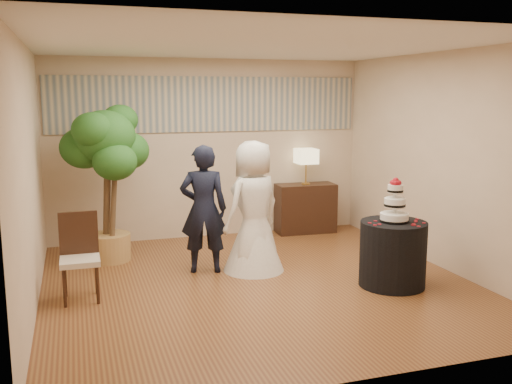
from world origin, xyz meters
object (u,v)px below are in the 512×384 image
object	(u,v)px
wedding_cake	(395,200)
side_chair	(80,258)
table_lamp	(306,167)
ficus_tree	(107,183)
console	(305,208)
cake_table	(393,254)
bride	(254,206)
groom	(204,209)

from	to	relation	value
wedding_cake	side_chair	bearing A→B (deg)	170.15
table_lamp	ficus_tree	distance (m)	3.26
table_lamp	side_chair	distance (m)	4.24
console	ficus_tree	xyz separation A→B (m)	(-3.19, -0.69, 0.68)
cake_table	table_lamp	xyz separation A→B (m)	(0.05, 2.79, 0.70)
cake_table	wedding_cake	world-z (taller)	wedding_cake
table_lamp	side_chair	xyz separation A→B (m)	(-3.58, -2.18, -0.61)
bride	side_chair	xyz separation A→B (m)	(-2.15, -0.46, -0.36)
cake_table	wedding_cake	distance (m)	0.65
groom	ficus_tree	xyz separation A→B (m)	(-1.13, 0.88, 0.26)
cake_table	table_lamp	world-z (taller)	table_lamp
wedding_cake	console	world-z (taller)	wedding_cake
groom	table_lamp	world-z (taller)	groom
bride	ficus_tree	distance (m)	2.04
console	table_lamp	world-z (taller)	table_lamp
wedding_cake	ficus_tree	xyz separation A→B (m)	(-3.14, 2.10, 0.04)
bride	wedding_cake	size ratio (longest dim) A/B	3.20
bride	side_chair	world-z (taller)	bride
table_lamp	groom	bearing A→B (deg)	-142.58
table_lamp	ficus_tree	world-z (taller)	ficus_tree
groom	cake_table	distance (m)	2.39
groom	console	size ratio (longest dim) A/B	1.70
side_chair	bride	bearing A→B (deg)	12.50
groom	ficus_tree	bearing A→B (deg)	-24.76
console	bride	bearing A→B (deg)	-127.22
bride	table_lamp	bearing A→B (deg)	-154.58
groom	console	distance (m)	2.62
ficus_tree	wedding_cake	bearing A→B (deg)	-33.79
wedding_cake	side_chair	xyz separation A→B (m)	(-3.54, 0.61, -0.56)
wedding_cake	side_chair	world-z (taller)	wedding_cake
wedding_cake	ficus_tree	distance (m)	3.78
groom	wedding_cake	xyz separation A→B (m)	(2.01, -1.22, 0.22)
bride	groom	bearing A→B (deg)	-37.42
bride	console	size ratio (longest dim) A/B	1.75
cake_table	console	distance (m)	2.79
bride	console	distance (m)	2.28
bride	console	xyz separation A→B (m)	(1.44, 1.71, -0.44)
cake_table	side_chair	xyz separation A→B (m)	(-3.54, 0.61, 0.09)
wedding_cake	console	xyz separation A→B (m)	(0.05, 2.79, -0.64)
wedding_cake	table_lamp	world-z (taller)	table_lamp
cake_table	wedding_cake	size ratio (longest dim) A/B	1.48
bride	cake_table	distance (m)	1.81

